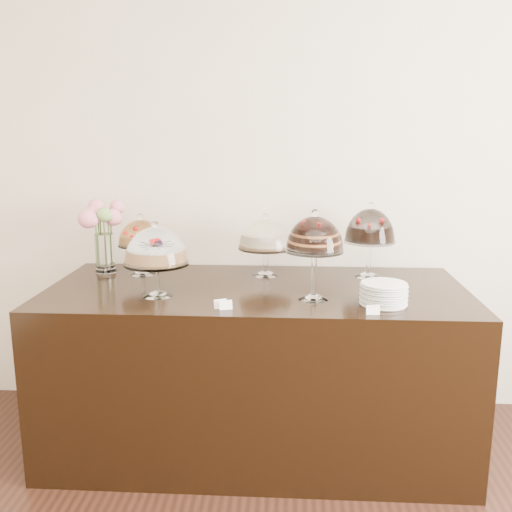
# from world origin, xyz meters

# --- Properties ---
(wall_back) EXTENTS (5.00, 0.04, 3.00)m
(wall_back) POSITION_xyz_m (0.00, 3.00, 1.50)
(wall_back) COLOR beige
(wall_back) RESTS_ON ground
(display_counter) EXTENTS (2.20, 1.00, 0.90)m
(display_counter) POSITION_xyz_m (-0.32, 2.45, 0.45)
(display_counter) COLOR black
(display_counter) RESTS_ON ground
(cake_stand_sugar_sponge) EXTENTS (0.32, 0.32, 0.38)m
(cake_stand_sugar_sponge) POSITION_xyz_m (-0.81, 2.26, 1.14)
(cake_stand_sugar_sponge) COLOR white
(cake_stand_sugar_sponge) RESTS_ON display_counter
(cake_stand_choco_layer) EXTENTS (0.28, 0.28, 0.45)m
(cake_stand_choco_layer) POSITION_xyz_m (-0.03, 2.25, 1.21)
(cake_stand_choco_layer) COLOR white
(cake_stand_choco_layer) RESTS_ON display_counter
(cake_stand_cheesecake) EXTENTS (0.32, 0.32, 0.36)m
(cake_stand_cheesecake) POSITION_xyz_m (-0.29, 2.71, 1.13)
(cake_stand_cheesecake) COLOR white
(cake_stand_cheesecake) RESTS_ON display_counter
(cake_stand_dark_choco) EXTENTS (0.29, 0.29, 0.42)m
(cake_stand_dark_choco) POSITION_xyz_m (0.30, 2.72, 1.17)
(cake_stand_dark_choco) COLOR white
(cake_stand_dark_choco) RESTS_ON display_counter
(cake_stand_fruit_tart) EXTENTS (0.26, 0.26, 0.35)m
(cake_stand_fruit_tart) POSITION_xyz_m (-1.00, 2.70, 1.12)
(cake_stand_fruit_tart) COLOR white
(cake_stand_fruit_tart) RESTS_ON display_counter
(flower_vase) EXTENTS (0.22, 0.27, 0.42)m
(flower_vase) POSITION_xyz_m (-1.24, 2.74, 1.17)
(flower_vase) COLOR white
(flower_vase) RESTS_ON display_counter
(plate_stack) EXTENTS (0.22, 0.22, 0.10)m
(plate_stack) POSITION_xyz_m (0.30, 2.18, 0.95)
(plate_stack) COLOR white
(plate_stack) RESTS_ON display_counter
(price_card_left) EXTENTS (0.06, 0.04, 0.04)m
(price_card_left) POSITION_xyz_m (-0.47, 2.07, 0.92)
(price_card_left) COLOR white
(price_card_left) RESTS_ON display_counter
(price_card_right) EXTENTS (0.06, 0.02, 0.04)m
(price_card_right) POSITION_xyz_m (0.23, 2.02, 0.92)
(price_card_right) COLOR white
(price_card_right) RESTS_ON display_counter
(price_card_extra) EXTENTS (0.06, 0.03, 0.04)m
(price_card_extra) POSITION_xyz_m (-0.44, 2.05, 0.92)
(price_card_extra) COLOR white
(price_card_extra) RESTS_ON display_counter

